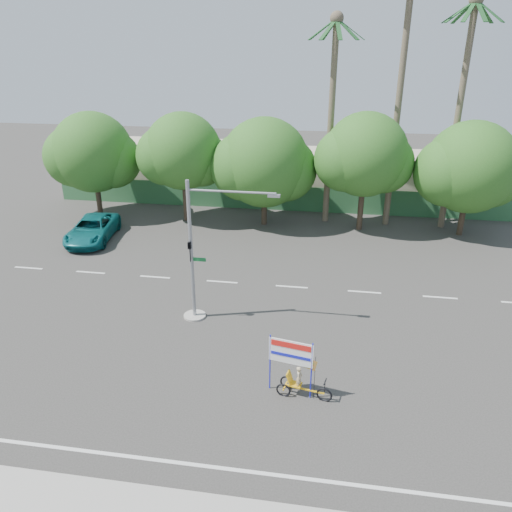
# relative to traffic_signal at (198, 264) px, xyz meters

# --- Properties ---
(ground) EXTENTS (120.00, 120.00, 0.00)m
(ground) POSITION_rel_traffic_signal_xyz_m (2.20, -3.98, -2.92)
(ground) COLOR #33302D
(ground) RESTS_ON ground
(fence) EXTENTS (38.00, 0.08, 2.00)m
(fence) POSITION_rel_traffic_signal_xyz_m (2.20, 17.52, -1.92)
(fence) COLOR #336B3D
(fence) RESTS_ON ground
(building_left) EXTENTS (12.00, 8.00, 4.00)m
(building_left) POSITION_rel_traffic_signal_xyz_m (-7.80, 22.02, -0.92)
(building_left) COLOR #BDB396
(building_left) RESTS_ON ground
(building_right) EXTENTS (14.00, 8.00, 3.60)m
(building_right) POSITION_rel_traffic_signal_xyz_m (10.20, 22.02, -1.12)
(building_right) COLOR #BDB396
(building_right) RESTS_ON ground
(tree_far_left) EXTENTS (7.14, 6.00, 7.96)m
(tree_far_left) POSITION_rel_traffic_signal_xyz_m (-11.85, 14.02, 1.84)
(tree_far_left) COLOR #473828
(tree_far_left) RESTS_ON ground
(tree_left) EXTENTS (6.66, 5.60, 8.07)m
(tree_left) POSITION_rel_traffic_signal_xyz_m (-4.85, 14.02, 2.14)
(tree_left) COLOR #473828
(tree_left) RESTS_ON ground
(tree_center) EXTENTS (7.62, 6.40, 7.85)m
(tree_center) POSITION_rel_traffic_signal_xyz_m (1.14, 14.02, 1.55)
(tree_center) COLOR #473828
(tree_center) RESTS_ON ground
(tree_right) EXTENTS (6.90, 5.80, 8.36)m
(tree_right) POSITION_rel_traffic_signal_xyz_m (8.15, 14.02, 2.32)
(tree_right) COLOR #473828
(tree_right) RESTS_ON ground
(tree_far_right) EXTENTS (7.38, 6.20, 7.94)m
(tree_far_right) POSITION_rel_traffic_signal_xyz_m (15.15, 14.02, 1.73)
(tree_far_right) COLOR #473828
(tree_far_right) RESTS_ON ground
(palm_tall) EXTENTS (3.73, 3.79, 17.45)m
(palm_tall) POSITION_rel_traffic_signal_xyz_m (10.20, 15.52, 7.55)
(palm_tall) COLOR #70604C
(palm_tall) RESTS_ON ground
(palm_mid) EXTENTS (3.73, 3.79, 15.45)m
(palm_mid) POSITION_rel_traffic_signal_xyz_m (14.20, 15.52, 6.48)
(palm_mid) COLOR #70604C
(palm_mid) RESTS_ON ground
(palm_short) EXTENTS (3.73, 3.79, 14.45)m
(palm_short) POSITION_rel_traffic_signal_xyz_m (5.70, 15.52, 5.94)
(palm_short) COLOR #70604C
(palm_short) RESTS_ON ground
(traffic_signal) EXTENTS (4.72, 1.10, 7.00)m
(traffic_signal) POSITION_rel_traffic_signal_xyz_m (0.00, 0.00, 0.00)
(traffic_signal) COLOR gray
(traffic_signal) RESTS_ON ground
(trike_billboard) EXTENTS (2.52, 0.85, 2.51)m
(trike_billboard) POSITION_rel_traffic_signal_xyz_m (5.18, -5.13, -1.91)
(trike_billboard) COLOR black
(trike_billboard) RESTS_ON ground
(pickup_truck) EXTENTS (3.34, 5.96, 1.57)m
(pickup_truck) POSITION_rel_traffic_signal_xyz_m (-9.98, 8.99, -2.13)
(pickup_truck) COLOR #0E6063
(pickup_truck) RESTS_ON ground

